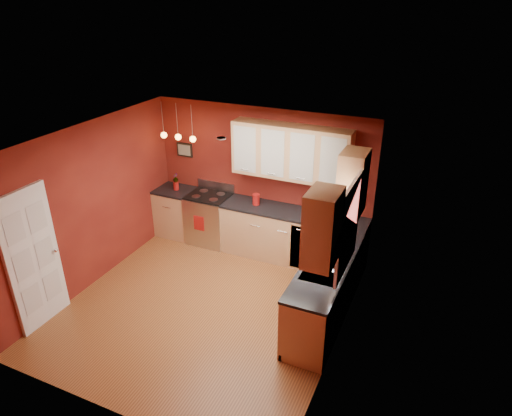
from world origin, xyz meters
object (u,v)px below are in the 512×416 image
at_px(gas_range, 210,218).
at_px(sink, 324,271).
at_px(coffee_maker, 330,210).
at_px(red_canister, 256,199).
at_px(soap_pump, 332,272).

xyz_separation_m(gas_range, sink, (2.62, -1.50, 0.43)).
bearing_deg(coffee_maker, red_canister, -156.46).
distance_m(red_canister, coffee_maker, 1.30).
distance_m(sink, coffee_maker, 1.68).
bearing_deg(red_canister, sink, -42.13).
height_order(sink, soap_pump, sink).
relative_size(sink, soap_pump, 4.27).
height_order(red_canister, soap_pump, red_canister).
bearing_deg(gas_range, sink, -29.78).
relative_size(gas_range, sink, 1.59).
height_order(gas_range, red_canister, red_canister).
height_order(coffee_maker, soap_pump, coffee_maker).
relative_size(gas_range, coffee_maker, 4.86).
distance_m(gas_range, sink, 3.05).
xyz_separation_m(coffee_maker, soap_pump, (0.52, -1.76, -0.02)).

